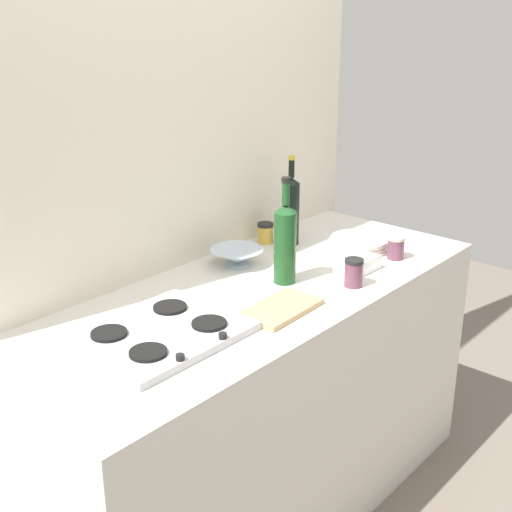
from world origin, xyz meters
TOP-DOWN VIEW (x-y plane):
  - ground_plane at (0.00, 0.00)m, footprint 6.00×6.00m
  - counter_block at (0.00, 0.00)m, footprint 1.80×0.70m
  - backsplash_panel at (0.00, 0.38)m, footprint 1.90×0.06m
  - stovetop_hob at (-0.44, -0.02)m, footprint 0.46×0.37m
  - plate_stack at (0.55, -0.04)m, footprint 0.23×0.23m
  - wine_bottle_leftmost at (0.11, -0.03)m, footprint 0.08×0.08m
  - wine_bottle_mid_left at (0.43, 0.20)m, footprint 0.07×0.07m
  - mixing_bowl at (0.12, 0.20)m, footprint 0.19×0.19m
  - butter_dish at (0.36, -0.16)m, footprint 0.16×0.10m
  - condiment_jar_front at (0.24, -0.23)m, footprint 0.07×0.07m
  - condiment_jar_rear at (0.38, 0.28)m, footprint 0.06×0.06m
  - condiment_jar_spare at (0.56, -0.20)m, footprint 0.07×0.07m
  - cutting_board at (-0.08, -0.17)m, footprint 0.27×0.16m

SIDE VIEW (x-z plane):
  - ground_plane at x=0.00m, z-range 0.00..0.00m
  - counter_block at x=0.00m, z-range 0.00..0.90m
  - cutting_board at x=-0.08m, z-range 0.90..0.92m
  - stovetop_hob at x=-0.44m, z-range 0.89..0.93m
  - plate_stack at x=0.55m, z-range 0.90..0.95m
  - butter_dish at x=0.36m, z-range 0.90..0.95m
  - mixing_bowl at x=0.12m, z-range 0.90..0.97m
  - condiment_jar_rear at x=0.38m, z-range 0.90..0.98m
  - condiment_jar_spare at x=0.56m, z-range 0.90..0.99m
  - condiment_jar_front at x=0.24m, z-range 0.90..1.00m
  - wine_bottle_mid_left at x=0.43m, z-range 0.86..1.22m
  - wine_bottle_leftmost at x=0.11m, z-range 0.86..1.23m
  - backsplash_panel at x=0.00m, z-range 0.00..2.47m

